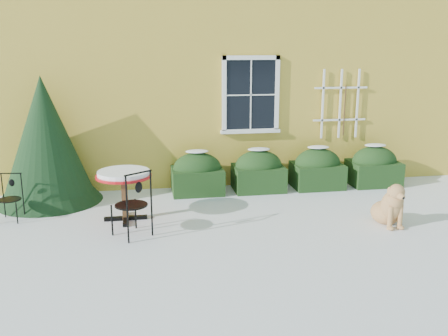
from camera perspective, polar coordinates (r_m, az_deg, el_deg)
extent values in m
plane|color=white|center=(8.10, 1.18, -7.89)|extent=(80.00, 80.00, 0.00)
cube|color=yellow|center=(14.45, -4.06, 13.87)|extent=(12.00, 8.00, 6.00)
cube|color=black|center=(10.65, 3.06, 8.34)|extent=(1.05, 0.03, 1.45)
cube|color=white|center=(10.59, 3.13, 12.49)|extent=(1.23, 0.06, 0.09)
cube|color=white|center=(10.74, 3.02, 4.25)|extent=(1.23, 0.06, 0.09)
cube|color=white|center=(10.53, 0.01, 8.30)|extent=(0.09, 0.06, 1.63)
cube|color=white|center=(10.78, 6.07, 8.35)|extent=(0.09, 0.06, 1.63)
cube|color=white|center=(10.63, 3.09, 8.33)|extent=(0.02, 0.02, 1.45)
cube|color=white|center=(10.63, 3.09, 8.33)|extent=(1.05, 0.02, 0.02)
cube|color=white|center=(10.74, 3.02, 4.22)|extent=(1.29, 0.14, 0.07)
cube|color=white|center=(11.11, 11.22, 7.17)|extent=(0.04, 0.03, 1.50)
cube|color=white|center=(11.26, 13.14, 7.15)|extent=(0.04, 0.03, 1.50)
cube|color=white|center=(11.42, 15.01, 7.13)|extent=(0.04, 0.03, 1.50)
cube|color=white|center=(11.30, 13.04, 5.39)|extent=(1.20, 0.03, 0.04)
cube|color=white|center=(11.22, 13.24, 8.93)|extent=(1.20, 0.03, 0.04)
cylinder|color=#472D19|center=(11.30, 13.60, 6.38)|extent=(0.02, 0.02, 1.10)
cube|color=black|center=(10.37, -3.06, -1.45)|extent=(1.05, 0.80, 0.52)
ellipsoid|color=black|center=(10.30, -3.07, -0.05)|extent=(1.00, 0.72, 0.67)
ellipsoid|color=white|center=(10.22, -3.10, 1.91)|extent=(0.47, 0.32, 0.06)
cube|color=black|center=(10.59, 3.95, -1.14)|extent=(1.05, 0.80, 0.52)
ellipsoid|color=black|center=(10.52, 3.98, 0.23)|extent=(1.00, 0.72, 0.67)
ellipsoid|color=white|center=(10.44, 4.01, 2.15)|extent=(0.47, 0.32, 0.06)
cube|color=black|center=(10.96, 10.58, -0.83)|extent=(1.05, 0.80, 0.52)
ellipsoid|color=black|center=(10.89, 10.64, 0.49)|extent=(1.00, 0.72, 0.67)
ellipsoid|color=white|center=(10.82, 10.73, 2.35)|extent=(0.47, 0.32, 0.06)
cube|color=black|center=(11.46, 16.70, -0.54)|extent=(1.05, 0.80, 0.52)
ellipsoid|color=black|center=(11.40, 16.79, 0.73)|extent=(1.00, 0.72, 0.67)
ellipsoid|color=white|center=(11.33, 16.92, 2.51)|extent=(0.47, 0.32, 0.06)
cone|color=black|center=(10.32, -19.45, -0.46)|extent=(2.03, 2.03, 1.17)
cone|color=black|center=(10.19, -19.74, 3.03)|extent=(1.81, 1.81, 2.45)
cube|color=black|center=(9.01, -11.16, -5.64)|extent=(0.75, 0.09, 0.06)
cube|color=black|center=(9.01, -11.16, -5.64)|extent=(0.09, 0.75, 0.06)
cube|color=brown|center=(8.90, -11.27, -3.39)|extent=(0.11, 0.11, 0.80)
cylinder|color=#B90F13|center=(8.79, -11.39, -0.89)|extent=(0.96, 0.96, 0.04)
cylinder|color=white|center=(8.77, -11.41, -0.55)|extent=(0.90, 0.90, 0.07)
cylinder|color=black|center=(8.51, -10.07, -5.16)|extent=(0.03, 0.03, 0.51)
cylinder|color=black|center=(8.28, -12.68, -5.84)|extent=(0.03, 0.03, 0.51)
cylinder|color=black|center=(8.16, -8.23, -5.94)|extent=(0.03, 0.03, 0.51)
cylinder|color=black|center=(7.91, -10.91, -6.69)|extent=(0.03, 0.03, 0.51)
cylinder|color=black|center=(8.13, -10.55, -4.19)|extent=(0.53, 0.53, 0.02)
cylinder|color=black|center=(7.99, -8.36, -2.27)|extent=(0.03, 0.03, 0.57)
cylinder|color=black|center=(7.74, -11.09, -2.92)|extent=(0.03, 0.03, 0.57)
cylinder|color=black|center=(7.79, -9.79, -0.57)|extent=(0.43, 0.31, 0.03)
ellipsoid|color=black|center=(7.85, -9.72, -2.19)|extent=(0.13, 0.11, 0.18)
cylinder|color=black|center=(9.32, -22.60, -4.78)|extent=(0.02, 0.02, 0.38)
cylinder|color=black|center=(9.75, -23.79, -4.10)|extent=(0.02, 0.02, 0.38)
cylinder|color=black|center=(9.62, -21.90, -4.13)|extent=(0.02, 0.02, 0.38)
cylinder|color=black|center=(9.48, -23.32, -3.32)|extent=(0.39, 0.39, 0.02)
cylinder|color=black|center=(9.64, -24.02, -1.80)|extent=(0.02, 0.02, 0.43)
cylinder|color=black|center=(9.51, -22.12, -1.81)|extent=(0.02, 0.02, 0.43)
cylinder|color=black|center=(9.52, -23.20, -0.57)|extent=(0.38, 0.07, 0.02)
ellipsoid|color=black|center=(9.56, -23.10, -1.56)|extent=(0.11, 0.04, 0.13)
ellipsoid|color=tan|center=(9.10, 17.99, -4.86)|extent=(0.52, 0.56, 0.40)
ellipsoid|color=tan|center=(8.90, 18.64, -4.11)|extent=(0.39, 0.35, 0.50)
sphere|color=tan|center=(8.82, 18.87, -3.53)|extent=(0.31, 0.31, 0.31)
cylinder|color=tan|center=(8.80, 18.45, -5.43)|extent=(0.08, 0.08, 0.40)
cylinder|color=tan|center=(8.89, 19.48, -5.31)|extent=(0.08, 0.08, 0.40)
ellipsoid|color=tan|center=(8.82, 18.51, -6.53)|extent=(0.11, 0.14, 0.07)
ellipsoid|color=tan|center=(8.91, 19.55, -6.41)|extent=(0.11, 0.14, 0.07)
cylinder|color=tan|center=(8.80, 18.93, -3.21)|extent=(0.19, 0.23, 0.22)
sphere|color=tan|center=(8.73, 19.14, -2.60)|extent=(0.27, 0.27, 0.27)
ellipsoid|color=tan|center=(8.64, 19.51, -3.05)|extent=(0.13, 0.21, 0.12)
sphere|color=black|center=(8.57, 19.82, -3.25)|extent=(0.05, 0.05, 0.05)
ellipsoid|color=tan|center=(8.70, 18.36, -2.59)|extent=(0.07, 0.09, 0.17)
ellipsoid|color=tan|center=(8.82, 19.66, -2.49)|extent=(0.07, 0.09, 0.17)
cylinder|color=tan|center=(9.39, 18.22, -5.14)|extent=(0.23, 0.31, 0.07)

